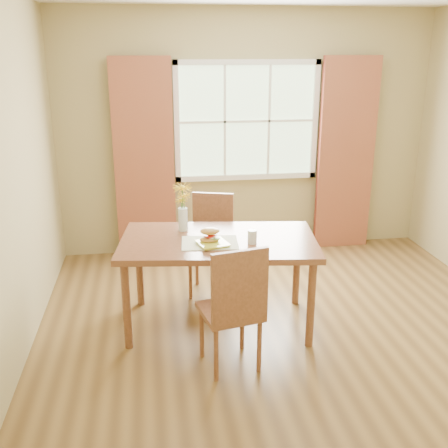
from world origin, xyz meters
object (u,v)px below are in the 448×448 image
Objects in this scene: dining_table at (218,248)px; chair_near at (234,304)px; water_glass at (252,237)px; chair_far at (211,239)px; croissant_sandwich at (210,235)px; flower_vase at (183,203)px.

chair_near is (0.02, -0.70, -0.16)m from dining_table.
water_glass is at bearing 55.40° from chair_near.
dining_table is at bearing -75.28° from chair_far.
chair_far is 0.88m from croissant_sandwich.
croissant_sandwich is 0.34m from water_glass.
croissant_sandwich reaches higher than water_glass.
croissant_sandwich is at bearing -62.59° from flower_vase.
chair_far is 8.49× the size of water_glass.
croissant_sandwich is (-0.11, -0.80, 0.33)m from chair_far.
dining_table is 10.18× the size of croissant_sandwich.
dining_table is 4.14× the size of flower_vase.
flower_vase reaches higher than chair_far.
water_glass is 0.27× the size of flower_vase.
chair_near reaches higher than dining_table.
chair_far is at bearing 56.31° from flower_vase.
chair_far is at bearing 105.44° from water_glass.
chair_far is at bearing 95.24° from dining_table.
flower_vase is (-0.53, 0.39, 0.19)m from water_glass.
dining_table is 0.72m from chair_near.
chair_near is at bearing -73.30° from flower_vase.
chair_near is 2.41× the size of flower_vase.
water_glass reaches higher than dining_table.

